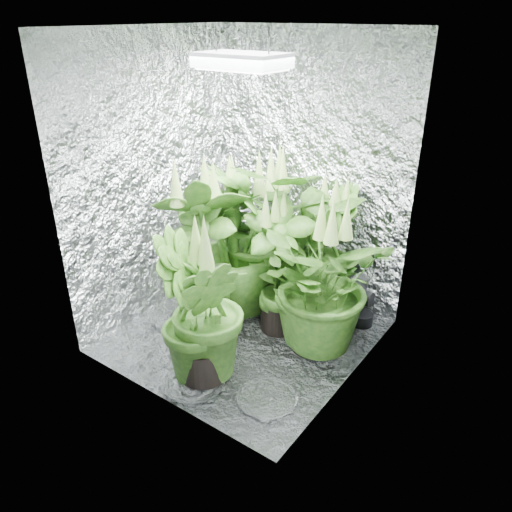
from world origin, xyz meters
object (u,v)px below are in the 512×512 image
at_px(grow_lamp, 242,61).
at_px(plant_c, 325,251).
at_px(plant_f, 204,258).
at_px(plant_g, 200,313).
at_px(plant_a, 269,229).
at_px(circulation_fan, 359,303).
at_px(plant_d, 236,243).
at_px(plant_b, 279,269).
at_px(plant_e, 316,282).

relative_size(grow_lamp, plant_c, 0.46).
height_order(plant_f, plant_g, plant_f).
bearing_deg(plant_a, circulation_fan, 5.34).
distance_m(grow_lamp, plant_g, 1.44).
relative_size(plant_a, plant_f, 0.98).
distance_m(plant_d, plant_g, 0.85).
bearing_deg(circulation_fan, grow_lamp, -130.31).
relative_size(plant_d, plant_f, 0.96).
xyz_separation_m(plant_c, plant_f, (-0.52, -0.74, 0.09)).
distance_m(plant_b, plant_f, 0.52).
bearing_deg(plant_b, plant_f, -140.18).
relative_size(plant_a, plant_c, 1.15).
xyz_separation_m(plant_d, plant_e, (0.71, -0.08, -0.06)).
xyz_separation_m(plant_c, plant_d, (-0.53, -0.38, 0.06)).
bearing_deg(plant_e, plant_c, 111.82).
distance_m(plant_a, plant_e, 0.74).
height_order(plant_b, plant_c, plant_c).
height_order(plant_c, circulation_fan, plant_c).
relative_size(plant_e, plant_f, 0.84).
bearing_deg(plant_a, grow_lamp, -72.47).
height_order(plant_b, circulation_fan, plant_b).
bearing_deg(plant_c, plant_e, -68.18).
xyz_separation_m(plant_a, plant_b, (0.32, -0.34, -0.11)).
bearing_deg(plant_f, circulation_fan, 41.75).
height_order(plant_c, plant_f, plant_f).
height_order(grow_lamp, plant_f, grow_lamp).
distance_m(plant_a, plant_d, 0.32).
xyz_separation_m(plant_e, plant_g, (-0.38, -0.70, -0.01)).
distance_m(plant_a, circulation_fan, 0.86).
xyz_separation_m(plant_b, circulation_fan, (0.44, 0.41, -0.31)).
xyz_separation_m(plant_g, circulation_fan, (0.50, 1.15, -0.33)).
distance_m(grow_lamp, plant_b, 1.37).
height_order(plant_e, plant_g, plant_g).
xyz_separation_m(grow_lamp, plant_g, (0.07, -0.53, -1.33)).
relative_size(grow_lamp, plant_g, 0.46).
xyz_separation_m(plant_d, circulation_fan, (0.84, 0.37, -0.39)).
height_order(plant_d, plant_g, plant_d).
bearing_deg(plant_g, circulation_fan, 66.44).
distance_m(plant_a, plant_b, 0.48).
bearing_deg(circulation_fan, plant_e, -102.74).
distance_m(plant_c, plant_e, 0.50).
relative_size(plant_a, plant_e, 1.16).
xyz_separation_m(plant_b, plant_f, (-0.39, -0.33, 0.11)).
relative_size(plant_f, circulation_fan, 3.17).
bearing_deg(grow_lamp, plant_g, -82.04).
height_order(grow_lamp, plant_g, grow_lamp).
xyz_separation_m(plant_f, circulation_fan, (0.83, 0.74, -0.42)).
relative_size(plant_a, plant_d, 1.02).
relative_size(plant_a, plant_b, 1.19).
height_order(plant_a, plant_c, plant_a).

